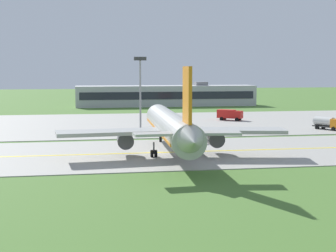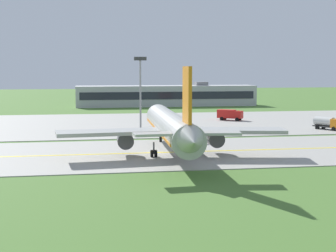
# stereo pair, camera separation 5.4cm
# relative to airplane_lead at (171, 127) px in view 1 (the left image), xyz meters

# --- Properties ---
(ground_plane) EXTENTS (500.00, 500.00, 0.00)m
(ground_plane) POSITION_rel_airplane_lead_xyz_m (-1.49, 2.33, -4.13)
(ground_plane) COLOR #47702D
(taxiway_strip) EXTENTS (240.00, 28.00, 0.10)m
(taxiway_strip) POSITION_rel_airplane_lead_xyz_m (-1.49, 2.33, -4.08)
(taxiway_strip) COLOR #9E9B93
(taxiway_strip) RESTS_ON ground
(apron_pad) EXTENTS (140.00, 52.00, 0.10)m
(apron_pad) POSITION_rel_airplane_lead_xyz_m (8.51, 44.33, -4.08)
(apron_pad) COLOR #9E9B93
(apron_pad) RESTS_ON ground
(taxiway_centreline) EXTENTS (220.00, 0.60, 0.01)m
(taxiway_centreline) POSITION_rel_airplane_lead_xyz_m (-1.49, 2.33, -4.03)
(taxiway_centreline) COLOR yellow
(taxiway_centreline) RESTS_ON taxiway_strip
(airplane_lead) EXTENTS (32.49, 39.63, 12.70)m
(airplane_lead) POSITION_rel_airplane_lead_xyz_m (0.00, 0.00, 0.00)
(airplane_lead) COLOR #ADADA8
(airplane_lead) RESTS_ON ground
(service_truck_baggage) EXTENTS (4.63, 6.26, 2.65)m
(service_truck_baggage) POSITION_rel_airplane_lead_xyz_m (36.93, 25.33, -2.60)
(service_truck_baggage) COLOR orange
(service_truck_baggage) RESTS_ON ground
(service_truck_fuel) EXTENTS (6.08, 5.15, 2.60)m
(service_truck_fuel) POSITION_rel_airplane_lead_xyz_m (22.83, 47.43, -2.60)
(service_truck_fuel) COLOR red
(service_truck_fuel) RESTS_ON ground
(terminal_building) EXTENTS (59.67, 10.18, 7.99)m
(terminal_building) POSITION_rel_airplane_lead_xyz_m (16.04, 98.71, -0.72)
(terminal_building) COLOR #B2B2B7
(terminal_building) RESTS_ON ground
(apron_light_mast) EXTENTS (2.40, 0.50, 14.70)m
(apron_light_mast) POSITION_rel_airplane_lead_xyz_m (-1.04, 28.00, 5.19)
(apron_light_mast) COLOR gray
(apron_light_mast) RESTS_ON ground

